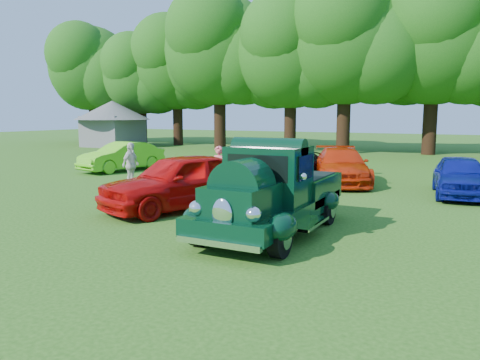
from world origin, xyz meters
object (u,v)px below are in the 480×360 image
at_px(back_car_black, 292,165).
at_px(red_convertible, 180,181).
at_px(back_car_orange, 341,166).
at_px(gazebo, 113,118).
at_px(hero_pickup, 273,195).
at_px(spectator_grey, 236,170).
at_px(back_car_blue, 460,176).
at_px(back_car_lime, 122,156).
at_px(spectator_pink, 219,169).
at_px(spectator_white, 131,165).

bearing_deg(back_car_black, red_convertible, -77.52).
relative_size(red_convertible, back_car_orange, 0.99).
bearing_deg(back_car_orange, gazebo, 130.21).
xyz_separation_m(hero_pickup, gazebo, (-23.87, 20.86, 1.50)).
distance_m(back_car_orange, spectator_grey, 4.57).
relative_size(back_car_blue, spectator_grey, 2.70).
bearing_deg(red_convertible, gazebo, 157.51).
height_order(back_car_lime, spectator_pink, spectator_pink).
xyz_separation_m(hero_pickup, back_car_blue, (3.75, 7.49, -0.20)).
bearing_deg(spectator_white, back_car_black, -52.08).
height_order(hero_pickup, back_car_black, hero_pickup).
xyz_separation_m(back_car_lime, back_car_orange, (10.76, 0.79, 0.00)).
height_order(hero_pickup, back_car_blue, hero_pickup).
bearing_deg(back_car_black, back_car_blue, 7.28).
bearing_deg(back_car_black, back_car_lime, -155.61).
distance_m(hero_pickup, spectator_pink, 5.89).
relative_size(back_car_orange, spectator_white, 2.86).
height_order(back_car_black, spectator_grey, spectator_grey).
bearing_deg(back_car_orange, back_car_black, 153.44).
bearing_deg(gazebo, back_car_blue, -25.83).
height_order(back_car_orange, spectator_pink, spectator_pink).
xyz_separation_m(hero_pickup, red_convertible, (-3.53, 1.32, -0.07)).
relative_size(back_car_lime, back_car_black, 0.97).
relative_size(back_car_lime, spectator_pink, 2.58).
xyz_separation_m(hero_pickup, back_car_black, (-2.82, 8.73, -0.28)).
distance_m(spectator_pink, gazebo, 25.90).
xyz_separation_m(spectator_grey, gazebo, (-20.21, 15.77, 1.64)).
relative_size(red_convertible, spectator_grey, 3.20).
xyz_separation_m(spectator_pink, spectator_white, (-3.63, -0.46, 0.03)).
bearing_deg(spectator_white, hero_pickup, -124.66).
distance_m(back_car_lime, back_car_orange, 10.78).
xyz_separation_m(back_car_orange, spectator_white, (-6.92, -4.65, 0.15)).
relative_size(back_car_lime, back_car_orange, 0.88).
height_order(back_car_lime, gazebo, gazebo).
distance_m(red_convertible, back_car_lime, 10.19).
distance_m(hero_pickup, gazebo, 31.74).
xyz_separation_m(back_car_black, gazebo, (-21.05, 12.13, 1.78)).
bearing_deg(back_car_lime, gazebo, 145.78).
bearing_deg(back_car_orange, spectator_white, -167.93).
height_order(back_car_lime, spectator_white, spectator_white).
distance_m(hero_pickup, back_car_black, 9.18).
height_order(red_convertible, spectator_pink, spectator_pink).
bearing_deg(red_convertible, back_car_orange, 89.77).
relative_size(back_car_black, back_car_orange, 0.91).
bearing_deg(gazebo, red_convertible, -43.87).
xyz_separation_m(back_car_black, spectator_grey, (-0.83, -3.64, 0.14)).
bearing_deg(red_convertible, back_car_black, 105.90).
xyz_separation_m(back_car_black, spectator_pink, (-1.14, -4.37, 0.21)).
height_order(back_car_black, back_car_blue, back_car_blue).
height_order(hero_pickup, gazebo, gazebo).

